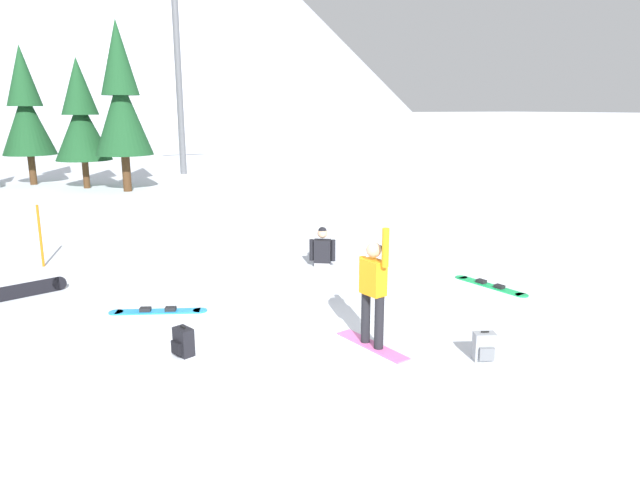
{
  "coord_description": "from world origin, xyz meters",
  "views": [
    {
      "loc": [
        -3.62,
        -8.06,
        3.76
      ],
      "look_at": [
        1.71,
        2.63,
        1.0
      ],
      "focal_mm": 32.3,
      "sensor_mm": 36.0,
      "label": 1
    }
  ],
  "objects": [
    {
      "name": "loose_snowboard_near_right",
      "position": [
        4.94,
        0.89,
        0.02
      ],
      "size": [
        0.58,
        1.86,
        0.09
      ],
      "color": "#19B259",
      "rests_on": "ground_plane"
    },
    {
      "name": "backpack_grey",
      "position": [
        2.24,
        -1.9,
        0.21
      ],
      "size": [
        0.37,
        0.35,
        0.47
      ],
      "color": "gray",
      "rests_on": "ground_plane"
    },
    {
      "name": "loose_snowboard_far_spare",
      "position": [
        -1.78,
        2.46,
        0.02
      ],
      "size": [
        1.79,
        0.96,
        0.09
      ],
      "color": "#1E8CD8",
      "rests_on": "ground_plane"
    },
    {
      "name": "snowboarder_midground",
      "position": [
        2.53,
        4.1,
        0.34
      ],
      "size": [
        1.28,
        1.7,
        0.97
      ],
      "color": "#B7B7BC",
      "rests_on": "ground_plane"
    },
    {
      "name": "backpack_black",
      "position": [
        -1.81,
        0.33,
        0.21
      ],
      "size": [
        0.33,
        0.37,
        0.47
      ],
      "color": "black",
      "rests_on": "ground_plane"
    },
    {
      "name": "ground_plane",
      "position": [
        0.0,
        0.0,
        0.0
      ],
      "size": [
        800.0,
        800.0,
        0.0
      ],
      "primitive_type": "plane",
      "color": "silver"
    },
    {
      "name": "trail_marker_pole",
      "position": [
        -3.62,
        6.95,
        0.76
      ],
      "size": [
        0.06,
        0.06,
        1.51
      ],
      "primitive_type": "cylinder",
      "color": "orange",
      "rests_on": "ground_plane"
    },
    {
      "name": "snowboarder_foreground",
      "position": [
        0.99,
        -0.69,
        0.94
      ],
      "size": [
        0.54,
        1.5,
        1.99
      ],
      "color": "pink",
      "rests_on": "ground_plane"
    },
    {
      "name": "ski_lift_tower",
      "position": [
        4.19,
        25.37,
        5.75
      ],
      "size": [
        3.39,
        0.36,
        10.04
      ],
      "color": "#595B60",
      "rests_on": "ground_plane"
    },
    {
      "name": "pine_tree_young",
      "position": [
        -3.65,
        23.95,
        3.65
      ],
      "size": [
        2.49,
        2.49,
        6.7
      ],
      "color": "#472D19",
      "rests_on": "ground_plane"
    },
    {
      "name": "pine_tree_short",
      "position": [
        -1.39,
        21.39,
        3.28
      ],
      "size": [
        2.55,
        2.55,
        6.02
      ],
      "color": "#472D19",
      "rests_on": "ground_plane"
    },
    {
      "name": "loose_snowboard_near_left",
      "position": [
        -4.09,
        4.57,
        0.15
      ],
      "size": [
        1.74,
        0.56,
        0.29
      ],
      "color": "black",
      "rests_on": "ground_plane"
    },
    {
      "name": "pine_tree_leaning",
      "position": [
        0.18,
        19.39,
        4.09
      ],
      "size": [
        2.54,
        2.54,
        7.52
      ],
      "color": "#472D19",
      "rests_on": "ground_plane"
    }
  ]
}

